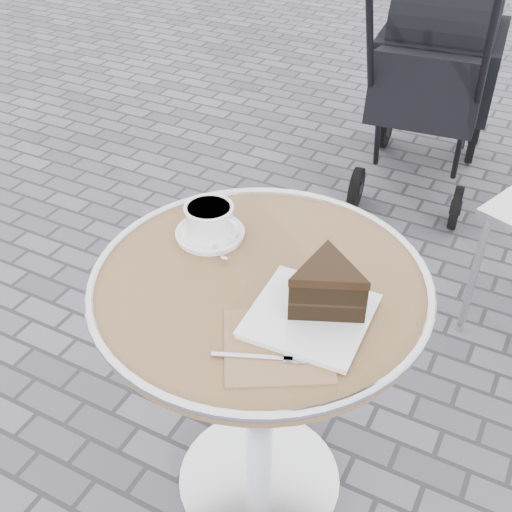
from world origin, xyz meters
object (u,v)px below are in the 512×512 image
at_px(cappuccino_set, 210,223).
at_px(cake_plate_set, 322,295).
at_px(cafe_table, 260,337).
at_px(baby_stroller, 434,80).

xyz_separation_m(cappuccino_set, cake_plate_set, (0.32, -0.13, 0.02)).
distance_m(cafe_table, cappuccino_set, 0.28).
height_order(cappuccino_set, cake_plate_set, cake_plate_set).
bearing_deg(baby_stroller, cake_plate_set, -88.91).
bearing_deg(cappuccino_set, baby_stroller, 94.60).
bearing_deg(cake_plate_set, cafe_table, 162.40).
relative_size(cafe_table, baby_stroller, 0.70).
bearing_deg(cake_plate_set, cappuccino_set, 155.76).
xyz_separation_m(cafe_table, cappuccino_set, (-0.17, 0.09, 0.20)).
bearing_deg(cake_plate_set, baby_stroller, 94.72).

